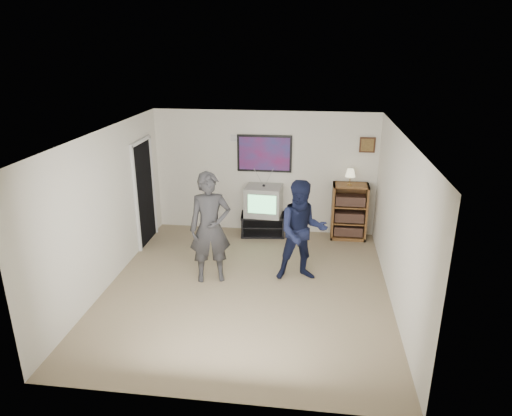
% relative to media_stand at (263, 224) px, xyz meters
% --- Properties ---
extents(room_shell, '(4.51, 5.00, 2.51)m').
position_rel_media_stand_xyz_m(room_shell, '(-0.00, -1.88, 1.03)').
color(room_shell, '#7B644E').
rests_on(room_shell, ground).
extents(media_stand, '(0.93, 0.58, 0.44)m').
position_rel_media_stand_xyz_m(media_stand, '(0.00, 0.00, 0.00)').
color(media_stand, black).
rests_on(media_stand, room_shell).
extents(crt_television, '(0.75, 0.64, 0.60)m').
position_rel_media_stand_xyz_m(crt_television, '(0.01, -0.00, 0.52)').
color(crt_television, '#989994').
rests_on(crt_television, media_stand).
extents(bookshelf, '(0.69, 0.39, 1.14)m').
position_rel_media_stand_xyz_m(bookshelf, '(1.73, 0.05, 0.35)').
color(bookshelf, brown).
rests_on(bookshelf, room_shell).
extents(table_lamp, '(0.19, 0.19, 0.31)m').
position_rel_media_stand_xyz_m(table_lamp, '(1.70, 0.03, 1.07)').
color(table_lamp, '#FFF7C1').
rests_on(table_lamp, bookshelf).
extents(person_tall, '(0.77, 0.61, 1.85)m').
position_rel_media_stand_xyz_m(person_tall, '(-0.63, -1.99, 0.70)').
color(person_tall, '#2C2B2E').
rests_on(person_tall, room_shell).
extents(person_short, '(0.94, 0.79, 1.71)m').
position_rel_media_stand_xyz_m(person_short, '(0.84, -1.77, 0.63)').
color(person_short, black).
rests_on(person_short, room_shell).
extents(controller_left, '(0.06, 0.12, 0.03)m').
position_rel_media_stand_xyz_m(controller_left, '(-0.69, -1.77, 1.00)').
color(controller_left, white).
rests_on(controller_left, person_tall).
extents(controller_right, '(0.06, 0.11, 0.03)m').
position_rel_media_stand_xyz_m(controller_right, '(0.85, -1.59, 0.83)').
color(controller_right, white).
rests_on(controller_right, person_short).
extents(poster, '(1.10, 0.03, 0.75)m').
position_rel_media_stand_xyz_m(poster, '(-0.00, 0.24, 1.43)').
color(poster, black).
rests_on(poster, room_shell).
extents(air_vent, '(0.28, 0.02, 0.14)m').
position_rel_media_stand_xyz_m(air_vent, '(-0.55, 0.25, 1.73)').
color(air_vent, white).
rests_on(air_vent, room_shell).
extents(small_picture, '(0.30, 0.03, 0.30)m').
position_rel_media_stand_xyz_m(small_picture, '(2.00, 0.25, 1.66)').
color(small_picture, '#341D10').
rests_on(small_picture, room_shell).
extents(doorway, '(0.03, 0.85, 2.00)m').
position_rel_media_stand_xyz_m(doorway, '(-2.24, -0.63, 0.78)').
color(doorway, black).
rests_on(doorway, room_shell).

